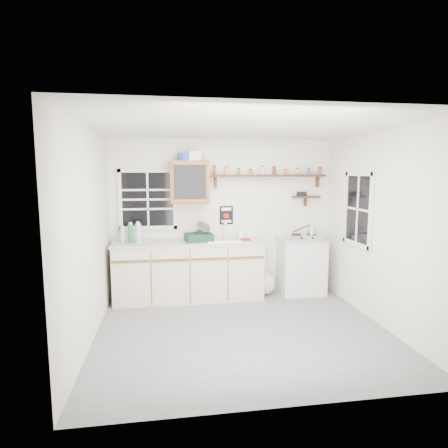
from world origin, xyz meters
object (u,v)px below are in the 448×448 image
Objects in this scene: main_cabinet at (189,270)px; upper_cabinet at (190,182)px; spice_shelf at (268,175)px; dish_rack at (200,235)px; hotplate at (304,236)px; right_cabinet at (301,266)px.

upper_cabinet is at bearing 76.32° from main_cabinet.
main_cabinet is at bearing -170.76° from spice_shelf.
dish_rack reaches higher than hotplate.
upper_cabinet is at bearing 178.10° from hotplate.
upper_cabinet reaches higher than right_cabinet.
dish_rack is (0.14, -0.17, -0.81)m from upper_cabinet.
dish_rack is at bearing -50.96° from upper_cabinet.
dish_rack is 0.84× the size of hotplate.
dish_rack is at bearing -7.70° from main_cabinet.
spice_shelf is 1.48m from dish_rack.
right_cabinet is at bearing 0.79° from main_cabinet.
upper_cabinet is 0.34× the size of spice_shelf.
right_cabinet is 1.57m from spice_shelf.
main_cabinet is 4.31× the size of hotplate.
hotplate reaches higher than main_cabinet.
right_cabinet is 1.70× the size of hotplate.
upper_cabinet is 1.28m from spice_shelf.
right_cabinet is 2.02× the size of dish_rack.
spice_shelf is at bearing 3.11° from upper_cabinet.
upper_cabinet is at bearing 176.24° from right_cabinet.
hotplate is at bearing -33.83° from right_cabinet.
main_cabinet is 1.37m from upper_cabinet.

